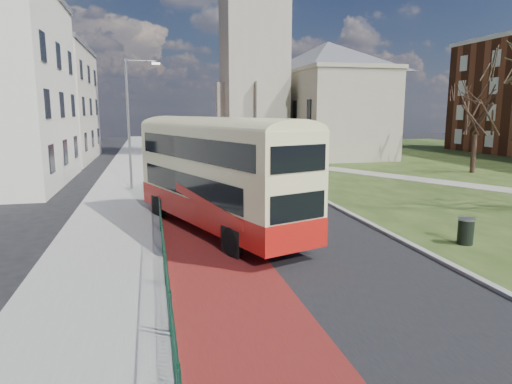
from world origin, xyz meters
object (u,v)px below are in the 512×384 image
object	(u,v)px
litter_bin	(466,231)
winter_tree_far	(478,104)
streetlamp	(131,117)
bus	(216,170)

from	to	relation	value
litter_bin	winter_tree_far	bearing A→B (deg)	51.28
litter_bin	streetlamp	bearing A→B (deg)	129.39
bus	litter_bin	size ratio (longest dim) A/B	11.21
streetlamp	bus	world-z (taller)	streetlamp
streetlamp	winter_tree_far	world-z (taller)	streetlamp
winter_tree_far	litter_bin	bearing A→B (deg)	-128.72
bus	streetlamp	bearing A→B (deg)	88.63
winter_tree_far	litter_bin	size ratio (longest dim) A/B	7.97
streetlamp	litter_bin	distance (m)	20.18
bus	winter_tree_far	world-z (taller)	winter_tree_far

